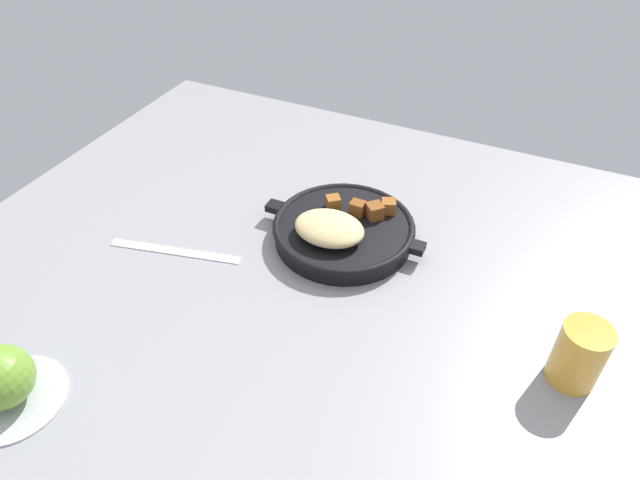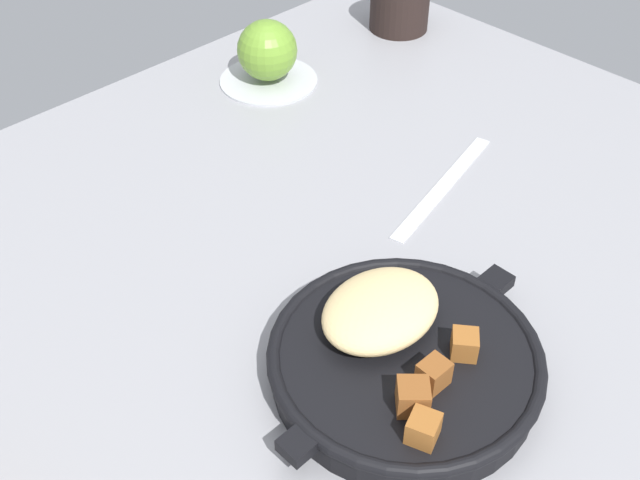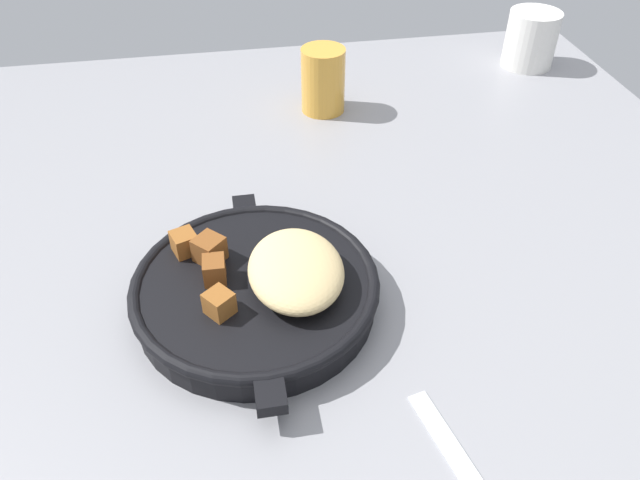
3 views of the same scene
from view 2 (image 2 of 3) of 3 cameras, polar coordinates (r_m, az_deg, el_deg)
The scene contains 6 objects.
ground_plane at distance 72.06cm, azimuth 0.22°, elevation -6.29°, with size 118.21×98.55×2.40cm, color gray.
cast_iron_skillet at distance 65.57cm, azimuth 6.15°, elevation -8.34°, with size 27.28×22.98×6.33cm.
saucer_plate at distance 104.94cm, azimuth -3.79°, elevation 11.69°, with size 12.92×12.92×0.60cm, color #B7BABF.
red_apple at distance 102.93cm, azimuth -3.90°, elevation 13.72°, with size 7.81×7.81×7.81cm, color olive.
butter_knife at distance 86.59cm, azimuth 9.03°, elevation 3.95°, with size 21.63×1.60×0.36cm, color silver.
coffee_mug_dark at distance 117.55cm, azimuth 5.88°, elevation 16.90°, with size 8.55×8.55×7.66cm, color black.
Camera 2 is at (-34.24, -34.49, 52.00)cm, focal length 43.61 mm.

